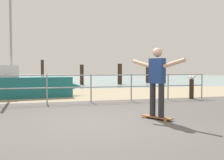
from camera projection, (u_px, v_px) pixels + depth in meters
ground_plane at (123, 136)px, 4.39m from camera, size 24.00×10.00×0.04m
beach_strip at (74, 94)px, 12.10m from camera, size 24.00×6.00×0.04m
sea_surface at (55, 78)px, 39.09m from camera, size 72.00×50.00×0.04m
railing_fence at (69, 84)px, 8.66m from camera, size 11.03×0.05×1.05m
sailboat at (23, 86)px, 10.51m from camera, size 5.04×1.85×5.09m
skateboard at (157, 117)px, 5.82m from camera, size 0.59×0.78×0.08m
skateboarder at (157, 78)px, 5.78m from camera, size 0.84×1.28×1.65m
bollard_short at (192, 89)px, 9.94m from camera, size 0.18×0.18×0.83m
seagull at (192, 77)px, 9.91m from camera, size 0.16×0.49×0.18m
groyne_post_2 at (42, 72)px, 21.12m from camera, size 0.26×0.26×2.11m
groyne_post_3 at (82, 75)px, 19.96m from camera, size 0.31×0.31×1.67m
groyne_post_4 at (120, 74)px, 20.40m from camera, size 0.37×0.37×1.75m
groyne_post_5 at (147, 74)px, 22.66m from camera, size 0.30×0.30×1.67m
groyne_post_6 at (163, 72)px, 26.42m from camera, size 0.34×0.34×2.04m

